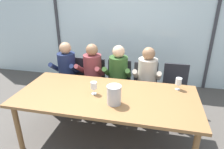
% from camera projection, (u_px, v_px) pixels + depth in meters
% --- Properties ---
extents(ground, '(14.00, 14.00, 0.00)m').
position_uv_depth(ground, '(119.00, 105.00, 3.90)').
color(ground, '#4C4742').
extents(window_glass_panel, '(7.62, 0.03, 2.60)m').
position_uv_depth(window_glass_panel, '(130.00, 27.00, 4.42)').
color(window_glass_panel, silver).
rests_on(window_glass_panel, ground).
extents(window_mullion_left, '(0.06, 0.06, 2.60)m').
position_uv_depth(window_mullion_left, '(58.00, 24.00, 4.74)').
color(window_mullion_left, '#38383D').
rests_on(window_mullion_left, ground).
extents(window_mullion_right, '(0.06, 0.06, 2.60)m').
position_uv_depth(window_mullion_right, '(214.00, 30.00, 4.05)').
color(window_mullion_right, '#38383D').
rests_on(window_mullion_right, ground).
extents(hillside_vineyard, '(13.62, 2.40, 1.98)m').
position_uv_depth(hillside_vineyard, '(142.00, 19.00, 7.63)').
color(hillside_vineyard, '#568942').
rests_on(hillside_vineyard, ground).
extents(dining_table, '(2.42, 1.08, 0.76)m').
position_uv_depth(dining_table, '(106.00, 99.00, 2.73)').
color(dining_table, olive).
rests_on(dining_table, ground).
extents(chair_near_curtain, '(0.48, 0.48, 0.89)m').
position_uv_depth(chair_near_curtain, '(72.00, 77.00, 3.83)').
color(chair_near_curtain, '#232328').
rests_on(chair_near_curtain, ground).
extents(chair_left_of_center, '(0.44, 0.44, 0.89)m').
position_uv_depth(chair_left_of_center, '(93.00, 79.00, 3.75)').
color(chair_left_of_center, '#232328').
rests_on(chair_left_of_center, ground).
extents(chair_center, '(0.45, 0.45, 0.89)m').
position_uv_depth(chair_center, '(118.00, 81.00, 3.66)').
color(chair_center, '#232328').
rests_on(chair_center, ground).
extents(chair_right_of_center, '(0.50, 0.50, 0.89)m').
position_uv_depth(chair_right_of_center, '(146.00, 84.00, 3.55)').
color(chair_right_of_center, '#232328').
rests_on(chair_right_of_center, ground).
extents(chair_near_window_right, '(0.44, 0.44, 0.89)m').
position_uv_depth(chair_near_window_right, '(175.00, 86.00, 3.48)').
color(chair_near_window_right, '#232328').
rests_on(chair_near_window_right, ground).
extents(person_navy_polo, '(0.47, 0.62, 1.20)m').
position_uv_depth(person_navy_polo, '(66.00, 71.00, 3.65)').
color(person_navy_polo, '#192347').
rests_on(person_navy_polo, ground).
extents(person_maroon_top, '(0.49, 0.63, 1.20)m').
position_uv_depth(person_maroon_top, '(91.00, 73.00, 3.56)').
color(person_maroon_top, brown).
rests_on(person_maroon_top, ground).
extents(person_olive_shirt, '(0.47, 0.62, 1.20)m').
position_uv_depth(person_olive_shirt, '(118.00, 76.00, 3.46)').
color(person_olive_shirt, '#2D5123').
rests_on(person_olive_shirt, ground).
extents(person_beige_jumper, '(0.46, 0.61, 1.20)m').
position_uv_depth(person_beige_jumper, '(147.00, 78.00, 3.36)').
color(person_beige_jumper, '#B7AD9E').
rests_on(person_beige_jumper, ground).
extents(ice_bucket_primary, '(0.18, 0.18, 0.24)m').
position_uv_depth(ice_bucket_primary, '(114.00, 95.00, 2.45)').
color(ice_bucket_primary, '#B7B7BC').
rests_on(ice_bucket_primary, dining_table).
extents(wine_glass_by_left_taster, '(0.08, 0.08, 0.17)m').
position_uv_depth(wine_glass_by_left_taster, '(179.00, 82.00, 2.80)').
color(wine_glass_by_left_taster, silver).
rests_on(wine_glass_by_left_taster, dining_table).
extents(wine_glass_near_bucket, '(0.08, 0.08, 0.17)m').
position_uv_depth(wine_glass_near_bucket, '(94.00, 86.00, 2.68)').
color(wine_glass_near_bucket, silver).
rests_on(wine_glass_near_bucket, dining_table).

